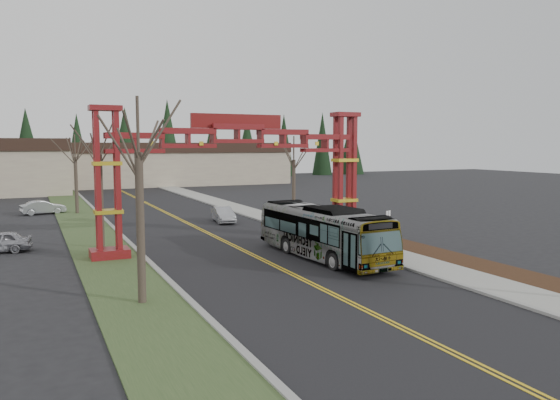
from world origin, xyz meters
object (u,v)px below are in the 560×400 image
transit_bus (323,232)px  barrel_south (375,232)px  parked_car_far_a (43,207)px  bare_tree_median_far (75,157)px  bare_tree_median_mid (99,156)px  bare_tree_median_near (139,153)px  bare_tree_right_far (294,160)px  gateway_arch (237,156)px  street_sign (388,220)px  barrel_mid (334,227)px  silver_sedan (223,215)px  retail_building_east (168,163)px  barrel_north (331,224)px

transit_bus → barrel_south: (6.50, 4.02, -1.02)m
parked_car_far_a → bare_tree_median_far: (3.00, -1.11, 4.81)m
transit_bus → bare_tree_median_mid: 14.93m
bare_tree_median_near → bare_tree_right_far: bearing=50.9°
gateway_arch → street_sign: (9.62, -2.96, -4.34)m
parked_car_far_a → barrel_mid: size_ratio=3.83×
transit_bus → silver_sedan: transit_bus is taller
bare_tree_median_mid → bare_tree_right_far: (18.00, 8.70, -0.72)m
bare_tree_median_near → retail_building_east: bearing=76.0°
bare_tree_median_near → barrel_mid: bare_tree_median_near is taller
silver_sedan → bare_tree_median_far: bare_tree_median_far is taller
bare_tree_median_mid → barrel_mid: 17.54m
bare_tree_median_far → bare_tree_right_far: bearing=-31.3°
silver_sedan → barrel_mid: silver_sedan is taller
bare_tree_median_far → barrel_mid: bearing=-51.1°
gateway_arch → silver_sedan: size_ratio=4.46×
retail_building_east → bare_tree_right_far: bare_tree_right_far is taller
silver_sedan → barrel_north: silver_sedan is taller
retail_building_east → barrel_north: retail_building_east is taller
street_sign → barrel_north: bearing=93.5°
barrel_north → barrel_south: bearing=-82.0°
gateway_arch → bare_tree_median_mid: size_ratio=2.25×
bare_tree_median_mid → barrel_mid: bare_tree_median_mid is taller
gateway_arch → barrel_north: size_ratio=17.89×
silver_sedan → barrel_mid: bearing=-51.7°
bare_tree_right_far → barrel_mid: bearing=-98.0°
transit_bus → barrel_mid: transit_bus is taller
retail_building_east → bare_tree_right_far: bearing=-90.0°
barrel_north → retail_building_east: bearing=89.2°
retail_building_east → barrel_mid: retail_building_east is taller
barrel_south → retail_building_east: bearing=89.9°
gateway_arch → barrel_mid: gateway_arch is taller
silver_sedan → bare_tree_median_near: size_ratio=0.47×
barrel_mid → barrel_south: bearing=-70.7°
parked_car_far_a → bare_tree_median_far: size_ratio=0.53×
bare_tree_median_near → bare_tree_median_far: size_ratio=1.13×
bare_tree_median_mid → barrel_mid: bearing=-3.3°
retail_building_east → barrel_north: (-0.80, -58.07, -3.00)m
bare_tree_right_far → street_sign: bearing=-91.5°
transit_bus → barrel_mid: bearing=52.1°
street_sign → barrel_north: (-0.42, 6.85, -1.13)m
parked_car_far_a → bare_tree_median_near: 34.80m
parked_car_far_a → barrel_north: parked_car_far_a is taller
silver_sedan → street_sign: bearing=-59.1°
barrel_mid → bare_tree_median_far: bearing=128.9°
transit_bus → bare_tree_median_near: bare_tree_median_near is taller
barrel_south → barrel_mid: size_ratio=1.04×
silver_sedan → barrel_south: 14.45m
bare_tree_right_far → barrel_mid: 10.84m
silver_sedan → bare_tree_median_mid: (-10.94, -8.12, 5.31)m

